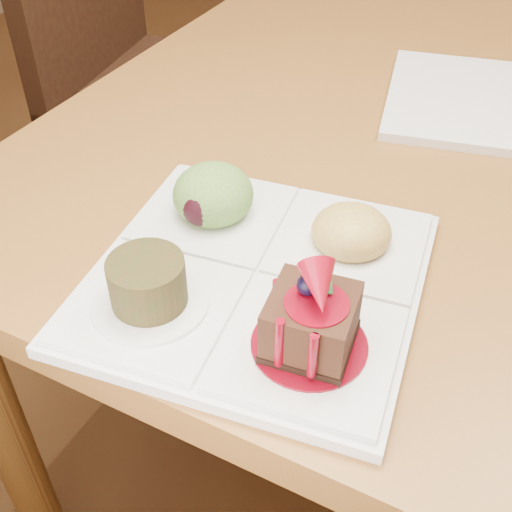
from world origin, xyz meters
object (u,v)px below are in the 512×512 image
at_px(dining_table, 509,67).
at_px(chair_left, 134,44).
at_px(second_plate, 486,102).
at_px(sampler_plate, 256,263).

distance_m(dining_table, chair_left, 0.78).
bearing_deg(second_plate, dining_table, 91.58).
bearing_deg(chair_left, dining_table, 83.74).
xyz_separation_m(chair_left, second_plate, (0.78, -0.26, 0.16)).
height_order(chair_left, second_plate, chair_left).
bearing_deg(chair_left, sampler_plate, 34.25).
height_order(chair_left, sampler_plate, chair_left).
xyz_separation_m(sampler_plate, second_plate, (0.12, 0.45, -0.02)).
bearing_deg(second_plate, sampler_plate, -104.52).
xyz_separation_m(chair_left, sampler_plate, (0.67, -0.71, 0.18)).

